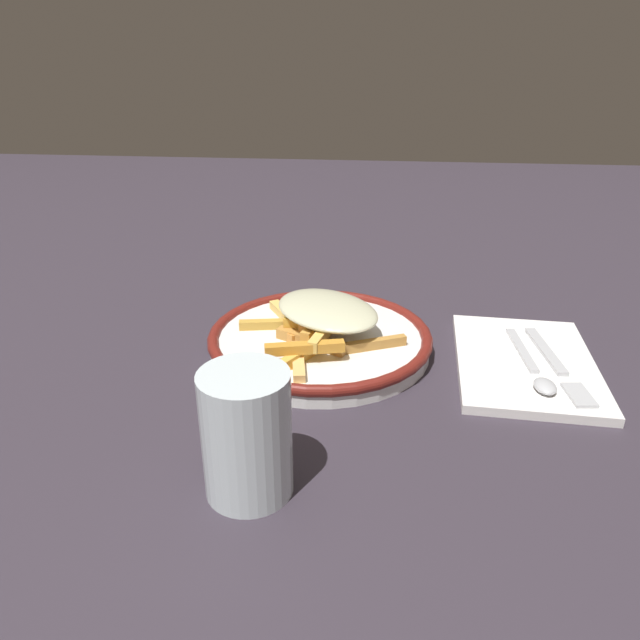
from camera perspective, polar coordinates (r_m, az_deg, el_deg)
The scene contains 7 objects.
ground_plane at distance 0.71m, azimuth -0.00°, elevation -2.85°, with size 2.60×2.60×0.00m, color #342D37.
plate at distance 0.71m, azimuth -0.00°, elevation -1.87°, with size 0.27×0.27×0.03m.
fries_heap at distance 0.70m, azimuth 0.24°, elevation 0.25°, with size 0.20×0.21×0.04m.
napkin at distance 0.71m, azimuth 19.04°, elevation -3.89°, with size 0.15×0.22×0.01m, color white.
fork at distance 0.71m, azimuth 21.63°, elevation -3.90°, with size 0.04×0.18×0.01m.
spoon at distance 0.68m, azimuth 19.93°, elevation -4.63°, with size 0.03×0.15×0.01m.
water_glass at distance 0.48m, azimuth -7.04°, elevation -10.80°, with size 0.07×0.07×0.11m, color silver.
Camera 1 is at (-0.07, 0.63, 0.33)m, focal length 33.38 mm.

